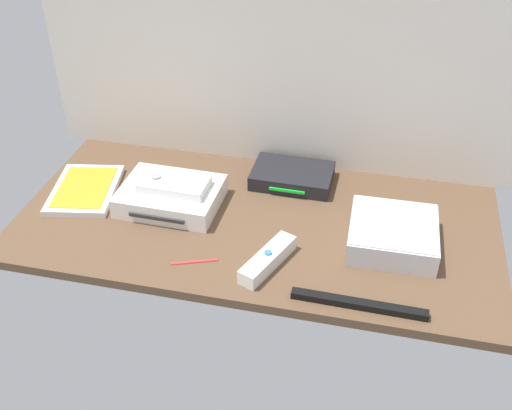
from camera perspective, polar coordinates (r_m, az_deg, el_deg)
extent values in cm
cube|color=brown|center=(127.68, 0.00, -1.82)|extent=(100.00, 48.00, 2.00)
cube|color=silver|center=(133.18, 2.47, 16.01)|extent=(110.00, 1.20, 64.00)
cube|color=white|center=(131.84, -8.03, 0.85)|extent=(21.35, 16.47, 4.40)
cube|color=#2D2D2D|center=(125.77, -9.35, -1.22)|extent=(12.01, 0.87, 0.80)
cube|color=silver|center=(122.30, 12.75, -2.73)|extent=(17.26, 17.26, 5.00)
cube|color=silver|center=(120.71, 12.91, -1.74)|extent=(16.57, 16.57, 0.30)
cube|color=white|center=(140.44, -15.79, 1.38)|extent=(16.86, 21.18, 1.40)
cube|color=gold|center=(140.02, -15.84, 1.65)|extent=(13.97, 18.11, 0.16)
cube|color=black|center=(138.33, 3.43, 2.75)|extent=(18.22, 12.33, 3.40)
cube|color=#19D833|center=(133.24, 2.92, 1.35)|extent=(8.01, 0.55, 0.60)
cube|color=white|center=(115.04, 1.12, -5.16)|extent=(8.84, 15.08, 3.00)
cylinder|color=#387FDB|center=(113.94, 1.13, -4.51)|extent=(1.40, 1.40, 0.40)
cube|color=white|center=(129.78, -7.70, 1.97)|extent=(14.59, 8.34, 2.00)
cylinder|color=#99999E|center=(130.52, -9.39, 2.64)|extent=(2.05, 2.05, 0.40)
cube|color=black|center=(109.00, 9.64, -9.18)|extent=(24.03, 2.18, 1.40)
cylinder|color=red|center=(117.11, -5.82, -5.25)|extent=(8.67, 3.82, 0.70)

